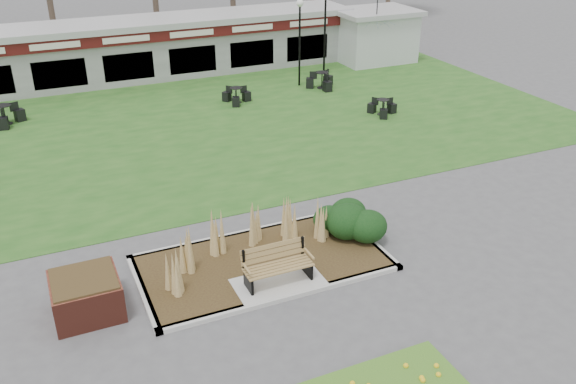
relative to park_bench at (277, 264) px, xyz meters
name	(u,v)px	position (x,y,z in m)	size (l,w,h in m)	color
ground	(281,289)	(0.00, -0.25, -0.59)	(100.00, 100.00, 0.00)	#515154
lawn	(163,129)	(0.00, 11.75, -0.58)	(34.00, 16.00, 0.02)	#21551A
planting_bed	(305,239)	(1.27, 1.10, -0.22)	(6.75, 3.40, 1.27)	#382316
park_bench	(277,264)	(0.00, 0.00, 0.00)	(1.70, 0.66, 0.93)	olive
brick_planter	(86,295)	(-4.40, 0.75, -0.11)	(1.50, 1.50, 0.95)	maroon
food_pavilion	(122,50)	(0.00, 19.71, 0.89)	(24.60, 3.40, 2.90)	gray
service_hut	(375,35)	(13.50, 17.75, 0.86)	(4.40, 3.40, 2.83)	silver
lamp_post_mid_right	(300,24)	(7.63, 15.04, 2.42)	(0.34, 0.34, 4.13)	black
lamp_post_far_right	(325,9)	(9.78, 16.59, 2.73)	(0.38, 0.38, 4.55)	black
bistro_set_a	(5,118)	(-5.76, 14.97, -0.30)	(1.53, 1.44, 0.82)	black
bistro_set_b	(236,98)	(3.87, 13.73, -0.33)	(1.24, 1.33, 0.71)	black
bistro_set_c	(322,83)	(8.43, 14.17, -0.30)	(1.49, 1.30, 0.79)	black
bistro_set_d	(382,110)	(9.05, 9.64, -0.34)	(1.15, 1.29, 0.68)	black
patio_umbrella	(375,36)	(12.78, 16.51, 1.11)	(2.76, 2.78, 2.68)	black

